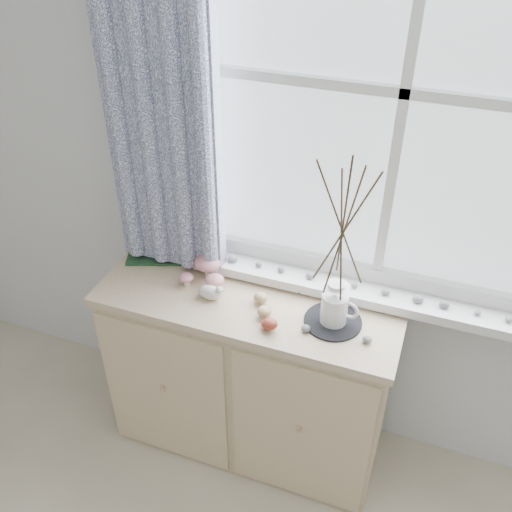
% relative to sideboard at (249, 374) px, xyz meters
% --- Properties ---
extents(sideboard, '(1.20, 0.45, 0.85)m').
position_rel_sideboard_xyz_m(sideboard, '(0.00, 0.00, 0.00)').
color(sideboard, '#CFB491').
rests_on(sideboard, ground).
extents(botanical_book, '(0.41, 0.26, 0.27)m').
position_rel_sideboard_xyz_m(botanical_book, '(-0.42, 0.10, 0.56)').
color(botanical_book, '#1D3C22').
rests_on(botanical_book, sideboard).
extents(toadstool_cluster, '(0.19, 0.16, 0.10)m').
position_rel_sideboard_xyz_m(toadstool_cluster, '(-0.19, 0.05, 0.48)').
color(toadstool_cluster, silver).
rests_on(toadstool_cluster, sideboard).
extents(wooden_eggs, '(0.13, 0.17, 0.07)m').
position_rel_sideboard_xyz_m(wooden_eggs, '(0.09, -0.07, 0.45)').
color(wooden_eggs, tan).
rests_on(wooden_eggs, sideboard).
extents(songbird_figurine, '(0.13, 0.06, 0.07)m').
position_rel_sideboard_xyz_m(songbird_figurine, '(-0.14, -0.05, 0.46)').
color(songbird_figurine, silver).
rests_on(songbird_figurine, sideboard).
extents(crocheted_doily, '(0.21, 0.21, 0.01)m').
position_rel_sideboard_xyz_m(crocheted_doily, '(0.34, -0.01, 0.43)').
color(crocheted_doily, black).
rests_on(crocheted_doily, sideboard).
extents(twig_pitcher, '(0.30, 0.30, 0.74)m').
position_rel_sideboard_xyz_m(twig_pitcher, '(0.34, -0.01, 0.85)').
color(twig_pitcher, white).
rests_on(twig_pitcher, crocheted_doily).
extents(sideboard_pebbles, '(0.34, 0.23, 0.02)m').
position_rel_sideboard_xyz_m(sideboard_pebbles, '(0.30, 0.00, 0.44)').
color(sideboard_pebbles, gray).
rests_on(sideboard_pebbles, sideboard).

